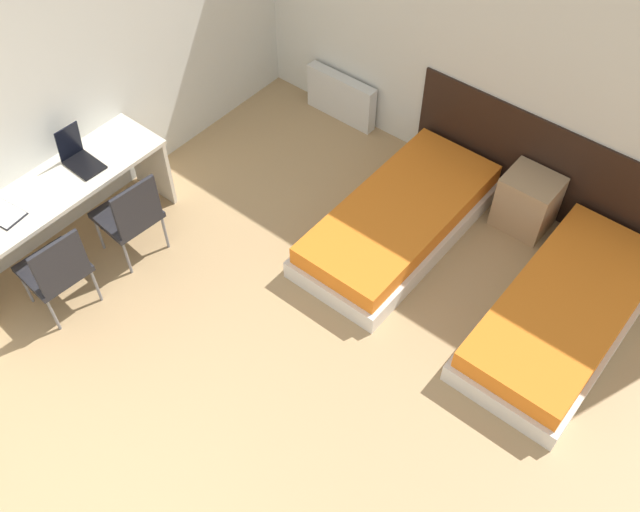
{
  "coord_description": "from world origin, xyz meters",
  "views": [
    {
      "loc": [
        2.2,
        -0.19,
        4.67
      ],
      "look_at": [
        0.0,
        2.5,
        0.55
      ],
      "focal_mm": 40.0,
      "sensor_mm": 36.0,
      "label": 1
    }
  ],
  "objects_px": {
    "bed_near_door": "(563,313)",
    "nightstand": "(527,202)",
    "chair_near_laptop": "(130,214)",
    "bed_near_window": "(399,220)",
    "chair_near_notebook": "(56,268)",
    "laptop": "(79,157)"
  },
  "relations": [
    {
      "from": "nightstand",
      "to": "chair_near_notebook",
      "type": "height_order",
      "value": "chair_near_notebook"
    },
    {
      "from": "bed_near_window",
      "to": "chair_near_laptop",
      "type": "distance_m",
      "value": 2.26
    },
    {
      "from": "nightstand",
      "to": "laptop",
      "type": "bearing_deg",
      "value": -140.11
    },
    {
      "from": "nightstand",
      "to": "chair_near_laptop",
      "type": "distance_m",
      "value": 3.36
    },
    {
      "from": "chair_near_notebook",
      "to": "bed_near_window",
      "type": "bearing_deg",
      "value": 59.64
    },
    {
      "from": "chair_near_laptop",
      "to": "chair_near_notebook",
      "type": "distance_m",
      "value": 0.74
    },
    {
      "from": "nightstand",
      "to": "chair_near_laptop",
      "type": "bearing_deg",
      "value": -134.95
    },
    {
      "from": "bed_near_window",
      "to": "chair_near_laptop",
      "type": "relative_size",
      "value": 2.33
    },
    {
      "from": "bed_near_window",
      "to": "laptop",
      "type": "relative_size",
      "value": 5.98
    },
    {
      "from": "bed_near_door",
      "to": "nightstand",
      "type": "distance_m",
      "value": 1.12
    },
    {
      "from": "bed_near_door",
      "to": "chair_near_laptop",
      "type": "xyz_separation_m",
      "value": [
        -3.15,
        -1.57,
        0.3
      ]
    },
    {
      "from": "nightstand",
      "to": "laptop",
      "type": "xyz_separation_m",
      "value": [
        -2.86,
        -2.39,
        0.55
      ]
    },
    {
      "from": "bed_near_door",
      "to": "chair_near_notebook",
      "type": "relative_size",
      "value": 2.33
    },
    {
      "from": "nightstand",
      "to": "laptop",
      "type": "height_order",
      "value": "laptop"
    },
    {
      "from": "bed_near_window",
      "to": "chair_near_notebook",
      "type": "relative_size",
      "value": 2.33
    },
    {
      "from": "chair_near_laptop",
      "to": "laptop",
      "type": "xyz_separation_m",
      "value": [
        -0.49,
        -0.02,
        0.35
      ]
    },
    {
      "from": "chair_near_notebook",
      "to": "laptop",
      "type": "bearing_deg",
      "value": 128.48
    },
    {
      "from": "bed_near_door",
      "to": "chair_near_notebook",
      "type": "xyz_separation_m",
      "value": [
        -3.15,
        -2.31,
        0.3
      ]
    },
    {
      "from": "laptop",
      "to": "bed_near_door",
      "type": "bearing_deg",
      "value": 25.33
    },
    {
      "from": "bed_near_door",
      "to": "bed_near_window",
      "type": "bearing_deg",
      "value": 180.0
    },
    {
      "from": "nightstand",
      "to": "bed_near_window",
      "type": "bearing_deg",
      "value": -134.01
    },
    {
      "from": "bed_near_door",
      "to": "chair_near_laptop",
      "type": "height_order",
      "value": "chair_near_laptop"
    }
  ]
}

